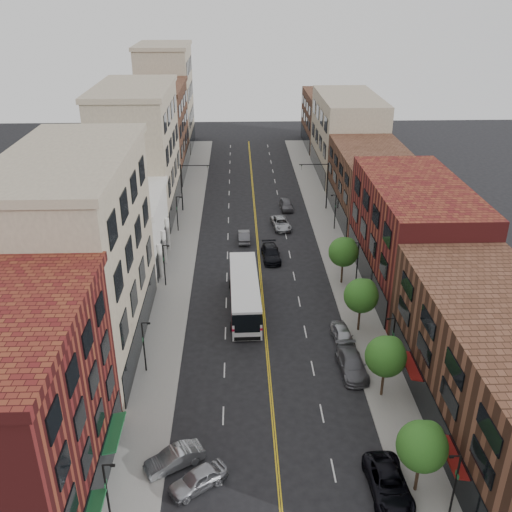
{
  "coord_description": "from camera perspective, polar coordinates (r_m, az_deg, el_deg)",
  "views": [
    {
      "loc": [
        -2.56,
        -33.92,
        31.52
      ],
      "look_at": [
        -0.7,
        21.28,
        5.0
      ],
      "focal_mm": 40.0,
      "sensor_mm": 36.0,
      "label": 1
    }
  ],
  "objects": [
    {
      "name": "car_parked_mid",
      "position": [
        52.47,
        9.56,
        -10.61
      ],
      "size": [
        2.53,
        5.62,
        1.6
      ],
      "primitive_type": "imported",
      "rotation": [
        0.0,
        0.0,
        0.05
      ],
      "color": "#55555B",
      "rests_on": "ground"
    },
    {
      "name": "car_lane_a",
      "position": [
        71.7,
        1.5,
        0.25
      ],
      "size": [
        2.49,
        5.49,
        1.56
      ],
      "primitive_type": "imported",
      "rotation": [
        0.0,
        0.0,
        0.06
      ],
      "color": "black",
      "rests_on": "ground"
    },
    {
      "name": "bldg_r_far_a",
      "position": [
        85.52,
        11.48,
        7.07
      ],
      "size": [
        10.0,
        20.0,
        10.0
      ],
      "primitive_type": "cube",
      "color": "#533121",
      "rests_on": "ground"
    },
    {
      "name": "bldg_r_far_b",
      "position": [
        104.73,
        9.08,
        11.8
      ],
      "size": [
        10.0,
        22.0,
        14.0
      ],
      "primitive_type": "cube",
      "color": "gray",
      "rests_on": "ground"
    },
    {
      "name": "lamp_r_0",
      "position": [
        40.86,
        19.28,
        -20.53
      ],
      "size": [
        0.81,
        0.55,
        5.05
      ],
      "color": "black",
      "rests_on": "sidewalk_right"
    },
    {
      "name": "lamp_r_1",
      "position": [
        52.49,
        13.46,
        -8.11
      ],
      "size": [
        0.81,
        0.55,
        5.05
      ],
      "color": "black",
      "rests_on": "sidewalk_right"
    },
    {
      "name": "car_angle_a",
      "position": [
        42.25,
        -5.84,
        -21.32
      ],
      "size": [
        4.48,
        3.84,
        1.45
      ],
      "primitive_type": "imported",
      "rotation": [
        0.0,
        0.0,
        -0.96
      ],
      "color": "#9A9BA1",
      "rests_on": "ground"
    },
    {
      "name": "lamp_r_3",
      "position": [
        80.38,
        7.9,
        4.6
      ],
      "size": [
        0.81,
        0.55,
        5.05
      ],
      "color": "black",
      "rests_on": "sidewalk_right"
    },
    {
      "name": "bldg_l_tanoffice",
      "position": [
        54.01,
        -17.24,
        -0.23
      ],
      "size": [
        10.0,
        22.0,
        18.0
      ],
      "primitive_type": "cube",
      "color": "gray",
      "rests_on": "ground"
    },
    {
      "name": "lamp_l_2",
      "position": [
        65.11,
        -9.13,
        -0.71
      ],
      "size": [
        0.81,
        0.55,
        5.05
      ],
      "color": "black",
      "rests_on": "sidewalk_left"
    },
    {
      "name": "bldg_l_redbrick",
      "position": [
        39.86,
        -23.51,
        -14.88
      ],
      "size": [
        10.0,
        16.0,
        14.0
      ],
      "primitive_type": "cube",
      "color": "#591717",
      "rests_on": "ground"
    },
    {
      "name": "signal_mast_right",
      "position": [
        87.16,
        6.69,
        7.52
      ],
      "size": [
        4.49,
        0.18,
        7.2
      ],
      "color": "black",
      "rests_on": "sidewalk_right"
    },
    {
      "name": "bldg_r_mid",
      "position": [
        66.25,
        15.42,
        2.02
      ],
      "size": [
        10.0,
        22.0,
        12.0
      ],
      "primitive_type": "cube",
      "color": "#591717",
      "rests_on": "ground"
    },
    {
      "name": "car_parked_far",
      "position": [
        56.29,
        8.67,
        -7.83
      ],
      "size": [
        2.14,
        4.51,
        1.49
      ],
      "primitive_type": "imported",
      "rotation": [
        0.0,
        0.0,
        0.09
      ],
      "color": "#A5A7AD",
      "rests_on": "ground"
    },
    {
      "name": "ground",
      "position": [
        46.38,
        1.83,
        -17.19
      ],
      "size": [
        220.0,
        220.0,
        0.0
      ],
      "primitive_type": "plane",
      "color": "black",
      "rests_on": "ground"
    },
    {
      "name": "bldg_l_far_a",
      "position": [
        86.17,
        -11.69,
        9.98
      ],
      "size": [
        10.0,
        20.0,
        18.0
      ],
      "primitive_type": "cube",
      "color": "gray",
      "rests_on": "ground"
    },
    {
      "name": "car_angle_b",
      "position": [
        43.78,
        -8.17,
        -19.41
      ],
      "size": [
        4.52,
        3.45,
        1.43
      ],
      "primitive_type": "imported",
      "rotation": [
        0.0,
        0.0,
        -1.06
      ],
      "color": "#9A9EA1",
      "rests_on": "ground"
    },
    {
      "name": "lamp_r_2",
      "position": [
        65.97,
        10.09,
        -0.42
      ],
      "size": [
        0.81,
        0.55,
        5.05
      ],
      "color": "black",
      "rests_on": "sidewalk_right"
    },
    {
      "name": "tree_r_2",
      "position": [
        56.53,
        10.55,
        -3.81
      ],
      "size": [
        3.4,
        3.4,
        5.59
      ],
      "color": "black",
      "rests_on": "sidewalk_right"
    },
    {
      "name": "sidewalk_right",
      "position": [
        76.79,
        7.66,
        1.23
      ],
      "size": [
        4.0,
        110.0,
        0.15
      ],
      "primitive_type": "cube",
      "color": "gray",
      "rests_on": "ground"
    },
    {
      "name": "lamp_l_1",
      "position": [
        51.41,
        -11.11,
        -8.64
      ],
      "size": [
        0.81,
        0.55,
        5.05
      ],
      "color": "black",
      "rests_on": "sidewalk_left"
    },
    {
      "name": "car_lane_c",
      "position": [
        88.05,
        3.04,
        5.17
      ],
      "size": [
        2.06,
        4.61,
        1.54
      ],
      "primitive_type": "imported",
      "rotation": [
        0.0,
        0.0,
        0.05
      ],
      "color": "#525257",
      "rests_on": "ground"
    },
    {
      "name": "car_lane_b",
      "position": [
        81.07,
        2.5,
        3.29
      ],
      "size": [
        3.04,
        5.42,
        1.43
      ],
      "primitive_type": "imported",
      "rotation": [
        0.0,
        0.0,
        0.13
      ],
      "color": "#9EA0A5",
      "rests_on": "ground"
    },
    {
      "name": "city_bus",
      "position": [
        60.5,
        -1.15,
        -3.55
      ],
      "size": [
        3.48,
        13.49,
        3.45
      ],
      "rotation": [
        0.0,
        0.0,
        0.02
      ],
      "color": "silver",
      "rests_on": "ground"
    },
    {
      "name": "signal_mast_left",
      "position": [
        86.56,
        -7.0,
        7.37
      ],
      "size": [
        4.49,
        0.18,
        7.2
      ],
      "color": "black",
      "rests_on": "sidewalk_left"
    },
    {
      "name": "bldg_r_far_c",
      "position": [
        124.26,
        7.37,
        13.36
      ],
      "size": [
        10.0,
        18.0,
        11.0
      ],
      "primitive_type": "cube",
      "color": "#533121",
      "rests_on": "ground"
    },
    {
      "name": "lamp_l_3",
      "position": [
        79.68,
        -7.87,
        4.41
      ],
      "size": [
        0.81,
        0.55,
        5.05
      ],
      "color": "black",
      "rests_on": "sidewalk_left"
    },
    {
      "name": "bldg_l_white",
      "position": [
        71.97,
        -13.36,
        2.44
      ],
      "size": [
        10.0,
        14.0,
        8.0
      ],
      "primitive_type": "cube",
      "color": "silver",
      "rests_on": "ground"
    },
    {
      "name": "sidewalk_left",
      "position": [
        76.12,
        -7.36,
        1.03
      ],
      "size": [
        4.0,
        110.0,
        0.15
      ],
      "primitive_type": "cube",
      "color": "gray",
      "rests_on": "ground"
    },
    {
      "name": "lamp_l_0",
      "position": [
        39.46,
        -14.63,
        -21.79
      ],
      "size": [
        0.81,
        0.55,
        5.05
      ],
      "color": "black",
      "rests_on": "sidewalk_left"
    },
    {
      "name": "car_lane_behind",
      "position": [
        76.77,
        -1.2,
        1.99
      ],
      "size": [
        1.58,
        4.38,
        1.44
      ],
      "primitive_type": "imported",
      "rotation": [
        0.0,
        0.0,
        3.16
      ],
      "color": "#4E4F53",
      "rests_on": "ground"
    },
    {
      "name": "bldg_l_far_b",
      "position": [
        105.7,
        -9.96,
        12.14
      ],
      "size": [
        10.0,
        20.0,
        15.0
      ],
      "primitive_type": "cube",
      "color": "#533121",
      "rests_on": "ground"
    },
    {
      "name": "tree_r_0",
      "position": [
        40.95,
        16.38,
        -17.64
      ],
      "size": [
        3.4,
        3.4,
        5.59
      ],
      "color": "black",
      "rests_on": "sidewalk_right"
    },
    {
      "name": "bldg_r_near",
      "position": [
        47.29,
        23.35,
        -10.91
      ],
      "size": [
        10.0,
        26.0,
        10.0
      ],
      "primitive_type": "cube",
      "color": "#533121",
      "rests_on": "ground"
    },
    {
      "name": "tree_r_3",
      "position": [
        65.24,
        8.81,
        0.5
      ],
      "size": [
        3.4,
        3.4,
        5.59
      ],
      "color": "black",
      "rests_on": "sidewalk_right"
    },
    {
      "name": "bldg_l_far_c",
      "position": [
        122.68,
        -8.98,
        15.25
      ],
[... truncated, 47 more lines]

